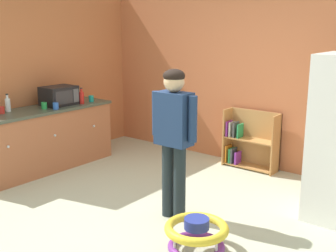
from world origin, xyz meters
The scene contains 15 objects.
ground_plane centered at (0.00, 0.00, 0.00)m, with size 12.00×12.00×0.00m, color #B7BBA0.
back_wall centered at (0.00, 2.33, 1.35)m, with size 5.20×0.06×2.70m, color #C26B41.
left_side_wall centered at (-2.63, 0.80, 1.35)m, with size 0.06×2.99×2.70m, color #C06A3E.
kitchen_counter centered at (-2.20, 0.20, 0.45)m, with size 0.65×2.20×0.90m.
bookshelf centered at (0.10, 2.15, 0.37)m, with size 0.80×0.28×0.85m.
standing_person centered at (0.27, 0.12, 0.99)m, with size 0.57×0.23×1.63m.
baby_walker centered at (0.87, -0.30, 0.16)m, with size 0.60×0.60×0.32m.
microwave centered at (-2.21, 0.56, 1.04)m, with size 0.37×0.48×0.28m.
ketchup_bottle centered at (-2.03, 0.83, 1.00)m, with size 0.07×0.07×0.25m.
clear_bottle centered at (-2.37, -0.18, 1.00)m, with size 0.07×0.07×0.25m.
green_cup centered at (-2.14, 0.24, 0.95)m, with size 0.08×0.08×0.10m, color green.
blue_cup centered at (-1.99, 0.32, 0.95)m, with size 0.08×0.08×0.10m, color blue.
yellow_cup centered at (-2.42, 1.09, 0.95)m, with size 0.08×0.08×0.10m, color yellow.
teal_cup centered at (-2.06, 1.05, 0.95)m, with size 0.08×0.08×0.10m, color teal.
red_cup centered at (-2.31, -0.32, 0.95)m, with size 0.08×0.08×0.10m, color red.
Camera 1 is at (2.91, -3.30, 2.06)m, focal length 45.42 mm.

